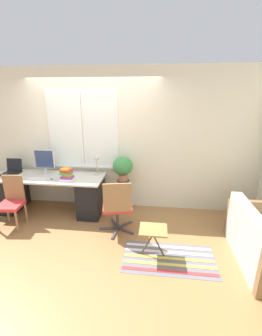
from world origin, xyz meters
TOP-DOWN VIEW (x-y plane):
  - ground_plane at (0.00, 0.00)m, footprint 14.00×14.00m
  - wall_back_with_window at (-0.01, 0.80)m, footprint 9.00×0.12m
  - desk at (-0.83, 0.36)m, footprint 2.13×0.73m
  - laptop at (-1.59, 0.44)m, footprint 0.32×0.30m
  - monitor at (-0.94, 0.52)m, footprint 0.38×0.19m
  - keyboard at (-0.93, 0.18)m, footprint 0.35×0.14m
  - mouse at (-0.67, 0.20)m, footprint 0.04×0.06m
  - desk_lamp at (0.07, 0.59)m, footprint 0.14×0.14m
  - book_stack at (-0.38, 0.20)m, footprint 0.23×0.17m
  - desk_chair_wooden at (-1.23, -0.20)m, footprint 0.42×0.43m
  - office_chair_swivel at (0.60, -0.19)m, footprint 0.61×0.60m
  - plant_stand at (0.59, 0.53)m, footprint 0.25×0.25m
  - potted_plant at (0.59, 0.53)m, footprint 0.38×0.38m
  - floor_rug_striped at (1.43, -0.76)m, footprint 1.29×0.69m
  - folding_stool at (1.20, -0.71)m, footprint 0.38×0.33m

SIDE VIEW (x-z plane):
  - ground_plane at x=0.00m, z-range 0.00..0.00m
  - floor_rug_striped at x=1.43m, z-range 0.00..0.01m
  - desk at x=-0.83m, z-range 0.03..0.76m
  - folding_stool at x=1.20m, z-range 0.17..0.61m
  - desk_chair_wooden at x=-1.23m, z-range 0.02..0.91m
  - office_chair_swivel at x=0.60m, z-range 0.02..0.95m
  - plant_stand at x=0.59m, z-range 0.24..0.89m
  - keyboard at x=-0.93m, z-range 0.73..0.75m
  - mouse at x=-0.67m, z-range 0.73..0.76m
  - laptop at x=-1.59m, z-range 0.65..0.92m
  - book_stack at x=-0.38m, z-range 0.72..0.95m
  - potted_plant at x=0.59m, z-range 0.69..1.15m
  - desk_lamp at x=0.07m, z-range 0.79..1.14m
  - monitor at x=-0.94m, z-range 0.74..1.21m
  - wall_back_with_window at x=-0.01m, z-range 0.01..2.71m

